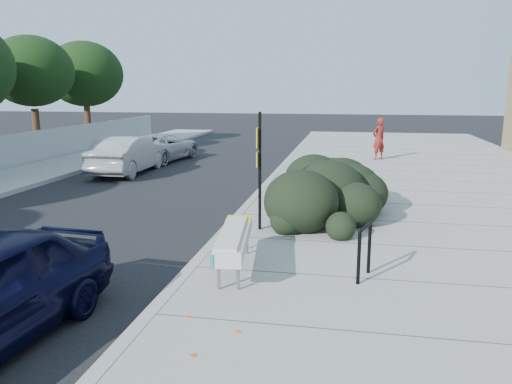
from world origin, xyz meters
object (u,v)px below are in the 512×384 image
(bike_rack, at_px, (364,247))
(wagon_silver, at_px, (128,155))
(suv_silver, at_px, (162,147))
(sign_post, at_px, (259,164))
(pedestrian, at_px, (379,139))
(bench, at_px, (234,239))

(bike_rack, bearing_deg, wagon_silver, 149.93)
(bike_rack, height_order, suv_silver, suv_silver)
(sign_post, relative_size, suv_silver, 0.58)
(sign_post, xyz_separation_m, suv_silver, (-6.78, 11.33, -1.04))
(wagon_silver, relative_size, pedestrian, 2.38)
(bench, xyz_separation_m, wagon_silver, (-6.82, 10.38, 0.03))
(suv_silver, distance_m, pedestrian, 10.18)
(sign_post, distance_m, suv_silver, 13.25)
(pedestrian, bearing_deg, bench, 36.02)
(bike_rack, distance_m, wagon_silver, 13.80)
(bench, bearing_deg, wagon_silver, 116.09)
(sign_post, bearing_deg, suv_silver, 119.07)
(bike_rack, distance_m, sign_post, 3.69)
(sign_post, distance_m, pedestrian, 12.93)
(bench, relative_size, suv_silver, 0.53)
(bench, bearing_deg, pedestrian, 70.59)
(bike_rack, bearing_deg, suv_silver, 141.61)
(sign_post, bearing_deg, wagon_silver, 129.67)
(pedestrian, bearing_deg, suv_silver, -35.27)
(suv_silver, bearing_deg, wagon_silver, 97.87)
(bike_rack, bearing_deg, bench, -161.02)
(sign_post, xyz_separation_m, wagon_silver, (-6.78, 7.67, -0.93))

